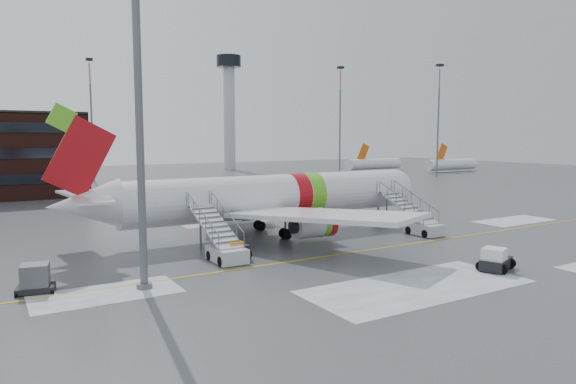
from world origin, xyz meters
TOP-DOWN VIEW (x-y plane):
  - ground at (0.00, 0.00)m, footprint 260.00×260.00m
  - airliner at (-5.86, 8.60)m, footprint 35.03×32.97m
  - airstair_fwd at (6.17, 2.06)m, footprint 2.05×7.70m
  - airstair_aft at (-13.12, 2.06)m, footprint 2.05×7.70m
  - pushback_tug at (1.08, -9.96)m, footprint 3.03×2.69m
  - uld_container at (-25.36, 0.31)m, footprint 2.24×1.82m
  - baggage_tractor at (-12.58, 1.35)m, footprint 2.75×1.43m
  - light_mast_near at (-19.86, -2.00)m, footprint 1.20×1.20m
  - control_tower at (30.00, 95.00)m, footprint 6.40×6.40m
  - light_mast_far_ne at (42.00, 62.00)m, footprint 1.20×1.20m
  - light_mast_far_n at (-8.00, 78.00)m, footprint 1.20×1.20m
  - light_mast_far_e at (58.00, 48.00)m, footprint 1.20×1.20m
  - distant_aircraft at (62.50, 64.00)m, footprint 35.00×18.00m

SIDE VIEW (x-z plane):
  - ground at x=0.00m, z-range 0.00..0.00m
  - distant_aircraft at x=62.50m, z-range -4.00..4.00m
  - baggage_tractor at x=-12.58m, z-range -0.11..1.30m
  - pushback_tug at x=1.08m, z-range -0.09..1.45m
  - uld_container at x=-25.36m, z-range -0.05..1.58m
  - airstair_fwd at x=6.17m, z-range -0.68..2.81m
  - airstair_aft at x=-13.12m, z-range -0.68..2.81m
  - airliner at x=-5.86m, z-range -2.17..9.01m
  - light_mast_near at x=-19.86m, z-range 0.44..26.07m
  - light_mast_far_ne at x=42.00m, z-range 1.71..25.96m
  - light_mast_far_n at x=-8.00m, z-range 1.71..25.96m
  - light_mast_far_e at x=58.00m, z-range 1.71..25.96m
  - control_tower at x=30.00m, z-range 3.75..33.75m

